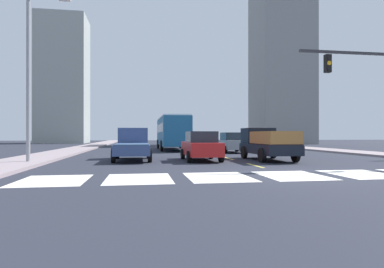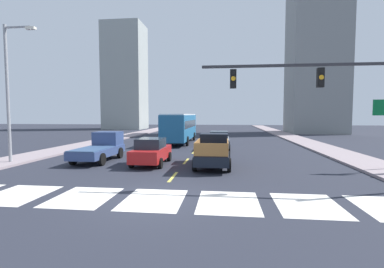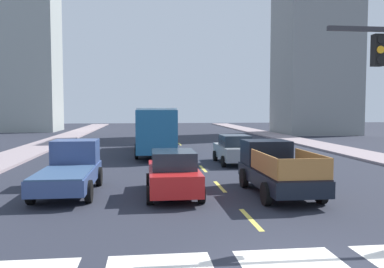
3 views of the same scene
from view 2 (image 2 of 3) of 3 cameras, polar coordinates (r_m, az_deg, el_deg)
name	(u,v)px [view 2 (image 2 of 3)]	position (r m, az deg, el deg)	size (l,w,h in m)	color
ground_plane	(154,200)	(11.18, -7.71, -12.99)	(160.00, 160.00, 0.00)	#262934
sidewalk_right	(321,148)	(29.99, 24.65, -2.50)	(3.07, 110.00, 0.15)	gray
sidewalk_left	(87,144)	(32.06, -20.49, -2.00)	(3.07, 110.00, 0.15)	gray
crosswalk_stripe_1	(18,195)	(13.69, -31.74, -10.37)	(2.25, 2.88, 0.01)	silver
crosswalk_stripe_2	(84,197)	(12.17, -21.01, -11.79)	(2.25, 2.88, 0.01)	silver
crosswalk_stripe_3	(154,200)	(11.18, -7.71, -12.97)	(2.25, 2.88, 0.01)	silver
crosswalk_stripe_4	(228,202)	(10.85, 7.35, -13.49)	(2.25, 2.88, 0.01)	silver
crosswalk_stripe_5	(308,205)	(11.25, 22.32, -13.13)	(2.25, 2.88, 0.01)	silver
lane_dash_0	(173,177)	(14.96, -3.86, -8.60)	(0.16, 2.40, 0.01)	#DAC84D
lane_dash_1	(186,161)	(19.80, -1.19, -5.50)	(0.16, 2.40, 0.01)	#DAC84D
lane_dash_2	(194,152)	(24.71, 0.40, -3.61)	(0.16, 2.40, 0.01)	#DAC84D
lane_dash_3	(199,146)	(29.65, 1.46, -2.35)	(0.16, 2.40, 0.01)	#DAC84D
lane_dash_4	(203,141)	(34.61, 2.22, -1.45)	(0.16, 2.40, 0.01)	#DAC84D
lane_dash_5	(206,138)	(39.58, 2.79, -0.77)	(0.16, 2.40, 0.01)	#DAC84D
lane_dash_6	(208,135)	(44.55, 3.23, -0.25)	(0.16, 2.40, 0.01)	#DAC84D
lane_dash_7	(210,133)	(49.53, 3.58, 0.17)	(0.16, 2.40, 0.01)	#DAC84D
pickup_stakebed	(213,151)	(18.11, 4.31, -3.41)	(2.18, 5.20, 1.96)	black
pickup_dark	(101,147)	(21.16, -17.84, -2.57)	(2.18, 5.20, 1.96)	#34487A
city_bus	(180,126)	(32.35, -2.44, 1.64)	(2.72, 10.80, 3.32)	#1F5E8D
sedan_far	(151,151)	(18.63, -8.20, -3.47)	(2.02, 4.40, 1.72)	red
sedan_near_left	(219,140)	(26.26, 5.47, -1.30)	(2.02, 4.40, 1.72)	gray
traffic_signal_gantry	(348,92)	(14.01, 29.01, 7.42)	(9.47, 0.27, 6.00)	#2D2D33
streetlight_left	(10,88)	(21.97, -32.91, 7.80)	(2.20, 0.28, 9.00)	gray
tower_tall_centre	(125,77)	(66.67, -13.34, 11.09)	(8.57, 7.50, 23.34)	#969C98
block_mid_left	(316,51)	(55.28, 23.82, 15.05)	(9.02, 8.42, 28.44)	gray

